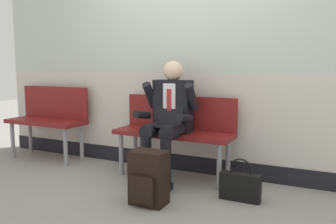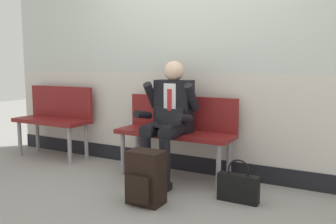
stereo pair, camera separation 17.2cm
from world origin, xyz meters
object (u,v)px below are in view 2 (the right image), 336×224
at_px(bench_with_person, 177,128).
at_px(backpack, 146,178).
at_px(bench_empty, 55,115).
at_px(handbag, 238,187).
at_px(person_seated, 168,117).

bearing_deg(bench_with_person, backpack, -81.49).
relative_size(bench_with_person, bench_empty, 1.22).
xyz_separation_m(bench_empty, handbag, (2.66, -0.40, -0.42)).
bearing_deg(backpack, handbag, 32.05).
relative_size(bench_empty, person_seated, 0.85).
height_order(person_seated, handbag, person_seated).
bearing_deg(bench_with_person, bench_empty, 179.85).
distance_m(bench_with_person, handbag, 1.01).
height_order(bench_with_person, handbag, bench_with_person).
height_order(bench_empty, backpack, bench_empty).
distance_m(bench_with_person, person_seated, 0.24).
xyz_separation_m(bench_empty, person_seated, (1.83, -0.20, 0.12)).
xyz_separation_m(bench_with_person, person_seated, (0.00, -0.20, 0.14)).
bearing_deg(person_seated, backpack, -78.97).
distance_m(backpack, handbag, 0.84).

